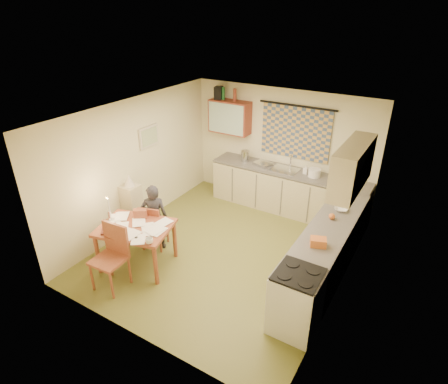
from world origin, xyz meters
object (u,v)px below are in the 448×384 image
Objects in this scene: counter_back at (287,191)px; person at (155,217)px; counter_right at (324,255)px; chair_far at (155,234)px; shelf_stand at (133,209)px; dining_table at (137,245)px; stove at (296,302)px.

counter_back is 2.89m from person.
counter_back is 1.12× the size of counter_right.
chair_far is 0.87× the size of shelf_stand.
person reaches higher than shelf_stand.
shelf_stand is at bearing 122.24° from dining_table.
stove is at bearing -14.03° from dining_table.
chair_far is at bearing -13.55° from shelf_stand.
stove reaches higher than dining_table.
stove is at bearing -90.00° from counter_right.
stove is 2.93m from chair_far.
chair_far is at bearing -166.21° from counter_right.
dining_table is (-2.78, -1.26, -0.07)m from counter_right.
person is 0.72m from shelf_stand.
counter_right is (1.37, -1.77, -0.00)m from counter_back.
counter_back is at bearing -138.47° from chair_far.
counter_right is 2.94m from person.
stove is 1.08× the size of chair_far.
counter_right is 2.97m from chair_far.
counter_right is 3.15× the size of stove.
person reaches higher than dining_table.
person reaches higher than counter_right.
person is (-1.48, -2.48, 0.17)m from counter_back.
chair_far is (-2.88, 0.51, -0.20)m from stove.
stove reaches higher than counter_back.
chair_far is 0.72m from shelf_stand.
stove is at bearing 136.68° from person.
dining_table is at bearing 63.95° from person.
person is at bearing 82.30° from dining_table.
chair_far is (-0.10, 0.55, -0.11)m from dining_table.
stove is (0.00, -1.22, 0.02)m from counter_right.
shelf_stand is (-0.69, 0.16, -0.12)m from person.
counter_back is at bearing 114.64° from stove.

